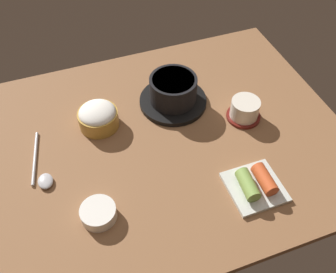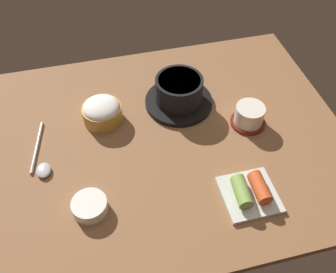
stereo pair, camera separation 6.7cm
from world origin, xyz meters
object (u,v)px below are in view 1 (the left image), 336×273
(kimchi_plate, at_px, (255,184))
(rice_bowl, at_px, (98,116))
(tea_cup_with_saucer, at_px, (245,111))
(stone_pot, at_px, (173,92))
(spoon, at_px, (42,173))
(side_bowl_near, at_px, (98,213))

(kimchi_plate, bearing_deg, rice_bowl, 132.33)
(rice_bowl, relative_size, tea_cup_with_saucer, 1.14)
(stone_pot, height_order, rice_bowl, stone_pot)
(spoon, bearing_deg, rice_bowl, 33.85)
(stone_pot, xyz_separation_m, kimchi_plate, (0.08, -0.34, -0.02))
(side_bowl_near, bearing_deg, spoon, 123.03)
(rice_bowl, bearing_deg, spoon, -146.15)
(spoon, bearing_deg, kimchi_plate, -24.49)
(rice_bowl, distance_m, kimchi_plate, 0.44)
(rice_bowl, bearing_deg, side_bowl_near, -103.38)
(stone_pot, relative_size, spoon, 1.01)
(rice_bowl, distance_m, tea_cup_with_saucer, 0.40)
(tea_cup_with_saucer, relative_size, kimchi_plate, 0.75)
(tea_cup_with_saucer, xyz_separation_m, spoon, (-0.55, -0.00, -0.02))
(stone_pot, distance_m, spoon, 0.41)
(tea_cup_with_saucer, bearing_deg, rice_bowl, 163.52)
(tea_cup_with_saucer, relative_size, spoon, 0.50)
(stone_pot, height_order, kimchi_plate, stone_pot)
(tea_cup_with_saucer, xyz_separation_m, kimchi_plate, (-0.08, -0.21, -0.01))
(kimchi_plate, relative_size, spoon, 0.66)
(kimchi_plate, distance_m, side_bowl_near, 0.37)
(rice_bowl, xyz_separation_m, spoon, (-0.17, -0.11, -0.03))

